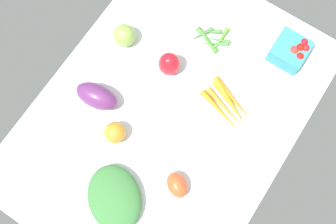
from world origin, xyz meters
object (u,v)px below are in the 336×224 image
Objects in this scene: eggplant at (97,96)px; leafy_greens_clump at (114,198)px; heirloom_tomato_orange at (115,133)px; heirloom_tomato_green at (124,35)px; roma_tomato at (177,185)px; okra_pile at (211,38)px; bell_pepper_red at (169,64)px; berry_basket at (290,51)px; carrot_bunch at (227,104)px.

leafy_greens_clump is at bearing 126.88° from eggplant.
heirloom_tomato_green reaches higher than heirloom_tomato_orange.
roma_tomato is 0.58× the size of eggplant.
heirloom_tomato_green reaches higher than leafy_greens_clump.
roma_tomato is (-2.82, -24.33, -0.53)cm from heirloom_tomato_orange.
bell_pepper_red reaches higher than okra_pile.
heirloom_tomato_green is 0.93× the size of roma_tomato.
berry_basket is (9.12, -24.20, 2.60)cm from okra_pile.
roma_tomato is (-30.14, -22.61, -1.83)cm from bell_pepper_red.
bell_pepper_red reaches higher than roma_tomato.
bell_pepper_red is 0.47× the size of leafy_greens_clump.
berry_basket is (25.59, -29.86, -1.20)cm from bell_pepper_red.
roma_tomato is 56.20cm from berry_basket.
okra_pile is 1.32× the size of bell_pepper_red.
carrot_bunch is 2.78× the size of heirloom_tomato_orange.
eggplant is (-21.71, -4.72, 0.06)cm from heirloom_tomato_green.
berry_basket reaches higher than roma_tomato.
eggplant reaches higher than heirloom_tomato_green.
okra_pile is 0.89× the size of eggplant.
bell_pepper_red is at bearing 130.60° from berry_basket.
roma_tomato reaches higher than okra_pile.
bell_pepper_red reaches higher than heirloom_tomato_orange.
eggplant is (-46.63, 42.92, 0.30)cm from berry_basket.
okra_pile is at bearing -124.79° from eggplant.
roma_tomato is 36.82cm from eggplant.
carrot_bunch is 2.35× the size of roma_tomato.
heirloom_tomato_orange is 0.84× the size of roma_tomato.
berry_basket is (24.92, -47.64, -0.24)cm from heirloom_tomato_green.
heirloom_tomato_orange is at bearing 138.83° from carrot_bunch.
berry_basket is at bearing -140.89° from eggplant.
heirloom_tomato_orange is 32.27cm from heirloom_tomato_green.
okra_pile is at bearing 110.66° from berry_basket.
bell_pepper_red reaches higher than heirloom_tomato_green.
eggplant is (-20.96, 35.16, 2.58)cm from carrot_bunch.
heirloom_tomato_green is at bearing -86.00° from eggplant.
heirloom_tomato_green reaches higher than carrot_bunch.
leafy_greens_clump is at bearing -176.51° from okra_pile.
leafy_greens_clump is 1.44× the size of eggplant.
leafy_greens_clump is (-59.77, -3.64, 1.93)cm from okra_pile.
leafy_greens_clump is (-15.99, -11.03, -0.58)cm from heirloom_tomato_orange.
leafy_greens_clump is at bearing 76.39° from roma_tomato.
heirloom_tomato_green is 0.53× the size of eggplant.
okra_pile is at bearing 44.79° from carrot_bunch.
carrot_bunch is 26.92cm from berry_basket.
leafy_greens_clump is at bearing 163.39° from berry_basket.
okra_pile is at bearing -56.02° from heirloom_tomato_green.
heirloom_tomato_green reaches higher than roma_tomato.
roma_tomato is at bearing -160.02° from okra_pile.
heirloom_tomato_green is (0.67, 17.78, -0.96)cm from bell_pepper_red.
eggplant is at bearing 153.47° from okra_pile.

